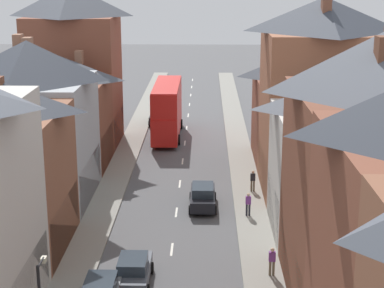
% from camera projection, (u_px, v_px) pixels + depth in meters
% --- Properties ---
extents(pavement_left, '(2.20, 104.00, 0.14)m').
position_uv_depth(pavement_left, '(118.00, 175.00, 51.71)').
color(pavement_left, gray).
rests_on(pavement_left, ground).
extents(pavement_right, '(2.20, 104.00, 0.14)m').
position_uv_depth(pavement_right, '(244.00, 175.00, 51.50)').
color(pavement_right, gray).
rests_on(pavement_right, ground).
extents(centre_line_dashes, '(0.14, 97.80, 0.01)m').
position_uv_depth(centre_line_dashes, '(180.00, 184.00, 49.69)').
color(centre_line_dashes, silver).
rests_on(centre_line_dashes, ground).
extents(double_decker_bus_lead, '(2.74, 10.80, 5.30)m').
position_uv_depth(double_decker_bus_lead, '(167.00, 109.00, 62.84)').
color(double_decker_bus_lead, red).
rests_on(double_decker_bus_lead, ground).
extents(car_near_silver, '(1.90, 4.34, 1.67)m').
position_uv_depth(car_near_silver, '(158.00, 116.00, 68.73)').
color(car_near_silver, black).
rests_on(car_near_silver, ground).
extents(car_parked_left_a, '(1.90, 4.08, 1.58)m').
position_uv_depth(car_parked_left_a, '(133.00, 271.00, 33.71)').
color(car_parked_left_a, '#4C515B').
rests_on(car_parked_left_a, ground).
extents(car_mid_black, '(1.90, 4.36, 1.67)m').
position_uv_depth(car_mid_black, '(203.00, 196.00, 44.59)').
color(car_mid_black, black).
rests_on(car_mid_black, ground).
extents(pedestrian_mid_right, '(0.36, 0.22, 1.61)m').
position_uv_depth(pedestrian_mid_right, '(272.00, 260.00, 34.37)').
color(pedestrian_mid_right, brown).
rests_on(pedestrian_mid_right, pavement_right).
extents(pedestrian_far_left, '(0.36, 0.22, 1.61)m').
position_uv_depth(pedestrian_far_left, '(248.00, 203.00, 42.70)').
color(pedestrian_far_left, '#23232D').
rests_on(pedestrian_far_left, pavement_right).
extents(pedestrian_far_right, '(0.36, 0.22, 1.61)m').
position_uv_depth(pedestrian_far_right, '(253.00, 180.00, 47.39)').
color(pedestrian_far_right, brown).
rests_on(pedestrian_far_right, pavement_right).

